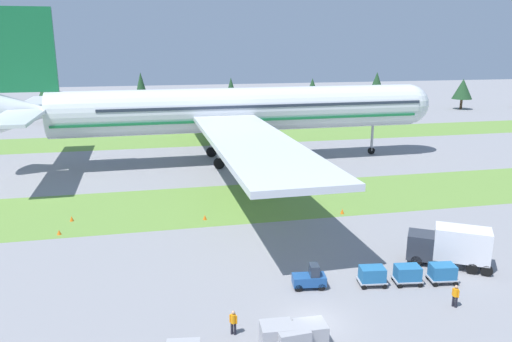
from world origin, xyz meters
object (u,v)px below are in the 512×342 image
at_px(taxiway_marker_1, 342,211).
at_px(cargo_dolly_lead, 372,275).
at_px(ground_crew_loader, 455,295).
at_px(uld_container_3, 276,337).
at_px(taxiway_marker_3, 59,232).
at_px(airliner, 228,110).
at_px(baggage_tug, 310,278).
at_px(uld_container_1, 292,340).
at_px(uld_container_2, 310,335).
at_px(ground_crew_marshaller, 233,322).
at_px(taxiway_marker_0, 72,218).
at_px(cargo_dolly_second, 407,273).
at_px(taxiway_marker_2, 205,217).
at_px(cargo_dolly_third, 442,272).
at_px(catering_truck, 450,245).

bearing_deg(taxiway_marker_1, cargo_dolly_lead, -104.04).
distance_m(ground_crew_loader, uld_container_3, 14.29).
bearing_deg(taxiway_marker_3, airliner, 51.35).
distance_m(baggage_tug, uld_container_1, 8.71).
height_order(uld_container_2, taxiway_marker_3, uld_container_2).
bearing_deg(taxiway_marker_1, baggage_tug, -119.92).
bearing_deg(ground_crew_marshaller, taxiway_marker_3, 156.00).
bearing_deg(taxiway_marker_0, airliner, 47.99).
distance_m(cargo_dolly_second, taxiway_marker_2, 23.17).
bearing_deg(taxiway_marker_2, uld_container_1, -84.09).
relative_size(airliner, uld_container_2, 42.79).
distance_m(airliner, cargo_dolly_third, 46.54).
height_order(ground_crew_marshaller, uld_container_3, uld_container_3).
xyz_separation_m(cargo_dolly_second, taxiway_marker_1, (1.25, 16.86, -0.63)).
bearing_deg(uld_container_2, cargo_dolly_third, 24.45).
distance_m(airliner, cargo_dolly_lead, 44.88).
height_order(catering_truck, ground_crew_marshaller, catering_truck).
bearing_deg(catering_truck, taxiway_marker_0, 93.24).
bearing_deg(ground_crew_marshaller, uld_container_2, 4.68).
height_order(cargo_dolly_second, cargo_dolly_third, same).
xyz_separation_m(baggage_tug, catering_truck, (13.06, 1.21, 1.14)).
height_order(taxiway_marker_1, taxiway_marker_3, taxiway_marker_1).
bearing_deg(taxiway_marker_2, cargo_dolly_second, -52.12).
bearing_deg(uld_container_3, taxiway_marker_1, 59.26).
xyz_separation_m(taxiway_marker_0, taxiway_marker_1, (29.69, -4.04, -0.00)).
bearing_deg(taxiway_marker_3, taxiway_marker_0, 79.72).
xyz_separation_m(cargo_dolly_third, taxiway_marker_3, (-32.01, 17.45, -0.67)).
bearing_deg(taxiway_marker_1, catering_truck, -74.83).
bearing_deg(catering_truck, taxiway_marker_2, 82.70).
xyz_separation_m(baggage_tug, cargo_dolly_third, (10.73, -1.43, 0.10)).
relative_size(catering_truck, ground_crew_loader, 4.09).
bearing_deg(uld_container_2, baggage_tug, 71.75).
bearing_deg(airliner, cargo_dolly_second, 8.39).
relative_size(ground_crew_loader, taxiway_marker_1, 2.97).
height_order(uld_container_2, taxiway_marker_0, uld_container_2).
relative_size(ground_crew_marshaller, taxiway_marker_0, 2.97).
bearing_deg(baggage_tug, cargo_dolly_third, -90.00).
bearing_deg(cargo_dolly_second, taxiway_marker_2, 45.44).
bearing_deg(uld_container_3, taxiway_marker_2, 94.04).
distance_m(ground_crew_marshaller, uld_container_2, 5.13).
xyz_separation_m(uld_container_3, taxiway_marker_0, (-15.96, 27.13, -0.59)).
distance_m(cargo_dolly_lead, taxiway_marker_0, 32.79).
height_order(ground_crew_marshaller, taxiway_marker_2, ground_crew_marshaller).
xyz_separation_m(cargo_dolly_lead, taxiway_marker_0, (-25.57, 20.51, -0.63)).
distance_m(airliner, taxiway_marker_1, 29.97).
distance_m(uld_container_1, taxiway_marker_2, 25.23).
height_order(cargo_dolly_lead, cargo_dolly_second, same).
bearing_deg(cargo_dolly_third, taxiway_marker_3, 68.98).
xyz_separation_m(airliner, baggage_tug, (-0.58, -43.36, -7.67)).
height_order(taxiway_marker_2, taxiway_marker_3, taxiway_marker_2).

